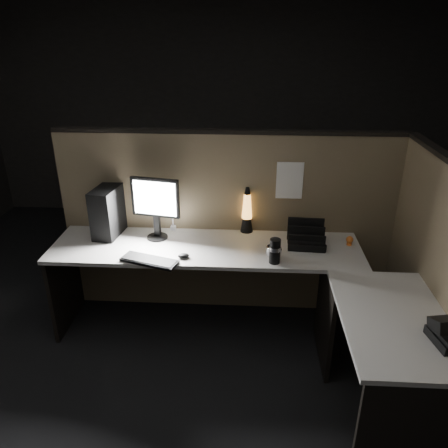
# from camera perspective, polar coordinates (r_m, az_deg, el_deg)

# --- Properties ---
(floor) EXTENTS (6.00, 6.00, 0.00)m
(floor) POSITION_cam_1_polar(r_m,az_deg,el_deg) (3.18, -0.43, -19.86)
(floor) COLOR black
(floor) RESTS_ON ground
(room_shell) EXTENTS (6.00, 6.00, 6.00)m
(room_shell) POSITION_cam_1_polar(r_m,az_deg,el_deg) (2.36, -0.55, 9.59)
(room_shell) COLOR silver
(room_shell) RESTS_ON ground
(partition_back) EXTENTS (2.66, 0.06, 1.50)m
(partition_back) POSITION_cam_1_polar(r_m,az_deg,el_deg) (3.53, 0.54, -0.24)
(partition_back) COLOR brown
(partition_back) RESTS_ON ground
(partition_right) EXTENTS (0.06, 1.66, 1.50)m
(partition_right) POSITION_cam_1_polar(r_m,az_deg,el_deg) (3.03, 25.88, -7.41)
(partition_right) COLOR brown
(partition_right) RESTS_ON ground
(desk) EXTENTS (2.60, 1.60, 0.73)m
(desk) POSITION_cam_1_polar(r_m,az_deg,el_deg) (3.01, 3.30, -8.65)
(desk) COLOR beige
(desk) RESTS_ON ground
(pc_tower) EXTENTS (0.21, 0.38, 0.38)m
(pc_tower) POSITION_cam_1_polar(r_m,az_deg,el_deg) (3.50, -14.77, 1.72)
(pc_tower) COLOR black
(pc_tower) RESTS_ON desk
(monitor) EXTENTS (0.37, 0.16, 0.48)m
(monitor) POSITION_cam_1_polar(r_m,az_deg,el_deg) (3.31, -8.95, 2.80)
(monitor) COLOR black
(monitor) RESTS_ON desk
(keyboard) EXTENTS (0.42, 0.25, 0.02)m
(keyboard) POSITION_cam_1_polar(r_m,az_deg,el_deg) (3.08, -9.72, -4.75)
(keyboard) COLOR black
(keyboard) RESTS_ON desk
(mouse) EXTENTS (0.09, 0.07, 0.03)m
(mouse) POSITION_cam_1_polar(r_m,az_deg,el_deg) (3.10, -5.30, -4.16)
(mouse) COLOR black
(mouse) RESTS_ON desk
(clip_lamp) EXTENTS (0.04, 0.18, 0.23)m
(clip_lamp) POSITION_cam_1_polar(r_m,az_deg,el_deg) (3.43, -6.92, 0.86)
(clip_lamp) COLOR white
(clip_lamp) RESTS_ON desk
(organizer) EXTENTS (0.29, 0.26, 0.21)m
(organizer) POSITION_cam_1_polar(r_m,az_deg,el_deg) (3.32, 10.67, -1.89)
(organizer) COLOR black
(organizer) RESTS_ON desk
(lava_lamp) EXTENTS (0.10, 0.10, 0.37)m
(lava_lamp) POSITION_cam_1_polar(r_m,az_deg,el_deg) (3.43, 3.01, 1.39)
(lava_lamp) COLOR black
(lava_lamp) RESTS_ON desk
(travel_mug) EXTENTS (0.08, 0.08, 0.18)m
(travel_mug) POSITION_cam_1_polar(r_m,az_deg,el_deg) (3.01, 6.66, -3.53)
(travel_mug) COLOR black
(travel_mug) RESTS_ON desk
(steel_mug) EXTENTS (0.14, 0.14, 0.09)m
(steel_mug) POSITION_cam_1_polar(r_m,az_deg,el_deg) (3.09, 6.49, -3.69)
(steel_mug) COLOR #BABAC1
(steel_mug) RESTS_ON desk
(figurine) EXTENTS (0.05, 0.05, 0.05)m
(figurine) POSITION_cam_1_polar(r_m,az_deg,el_deg) (3.38, 16.09, -1.96)
(figurine) COLOR orange
(figurine) RESTS_ON desk
(pinned_paper) EXTENTS (0.20, 0.00, 0.29)m
(pinned_paper) POSITION_cam_1_polar(r_m,az_deg,el_deg) (3.36, 8.57, 5.63)
(pinned_paper) COLOR white
(pinned_paper) RESTS_ON partition_back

